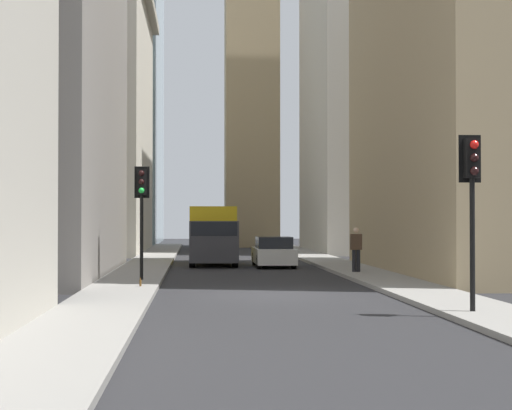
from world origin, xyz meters
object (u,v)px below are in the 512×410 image
traffic_light_foreground (472,181)px  traffic_light_midblock (142,196)px  sedan_white (274,253)px  pedestrian (356,248)px  delivery_truck (213,235)px  discarded_bottle (140,283)px

traffic_light_foreground → traffic_light_midblock: (10.22, 8.20, -0.09)m
sedan_white → pedestrian: pedestrian is taller
delivery_truck → sedan_white: delivery_truck is taller
discarded_bottle → traffic_light_midblock: bearing=3.2°
sedan_white → traffic_light_midblock: traffic_light_midblock is taller
traffic_light_midblock → sedan_white: bearing=-30.0°
delivery_truck → discarded_bottle: delivery_truck is taller
traffic_light_foreground → traffic_light_midblock: size_ratio=1.03×
delivery_truck → discarded_bottle: bearing=169.9°
sedan_white → discarded_bottle: 13.38m
sedan_white → discarded_bottle: (-12.26, 5.34, -0.42)m
delivery_truck → discarded_bottle: (-14.33, 2.54, -1.21)m
traffic_light_foreground → discarded_bottle: bearing=47.1°
traffic_light_foreground → discarded_bottle: traffic_light_foreground is taller
traffic_light_foreground → pedestrian: size_ratio=2.30×
discarded_bottle → pedestrian: bearing=-51.5°
sedan_white → discarded_bottle: size_ratio=15.93×
sedan_white → pedestrian: 6.46m
traffic_light_foreground → traffic_light_midblock: bearing=38.7°
traffic_light_foreground → discarded_bottle: size_ratio=14.99×
delivery_truck → traffic_light_midblock: (-11.58, 2.69, 1.57)m
traffic_light_foreground → pedestrian: traffic_light_foreground is taller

